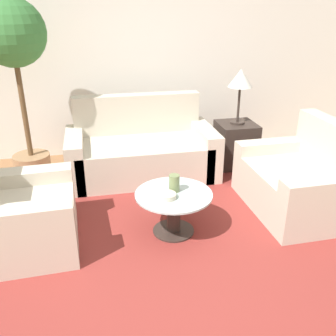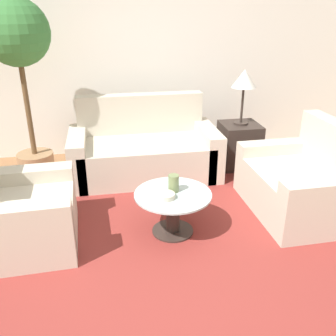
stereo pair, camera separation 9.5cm
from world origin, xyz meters
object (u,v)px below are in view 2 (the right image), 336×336
Objects in this scene: sofa_main at (144,150)px; vase at (174,183)px; loveseat at (304,184)px; bowl at (166,196)px; potted_plant at (19,52)px; table_lamp at (244,81)px; armchair at (17,216)px; coffee_table at (173,207)px.

sofa_main is 1.39m from vase.
bowl is at bearing -81.14° from loveseat.
table_lamp is at bearing -2.83° from potted_plant.
potted_plant is at bearing 134.14° from vase.
table_lamp is 2.03m from bowl.
table_lamp is at bearing -64.24° from armchair.
table_lamp reaches higher than sofa_main.
potted_plant reaches higher than table_lamp.
coffee_table is at bearing 43.39° from bowl.
coffee_table is at bearing -108.07° from vase.
sofa_main is 1.86m from armchair.
sofa_main is 1.49m from bowl.
sofa_main is 2.53× the size of coffee_table.
coffee_table is 0.23m from vase.
sofa_main reaches higher than coffee_table.
armchair is 1.35× the size of coffee_table.
armchair is 5.91× the size of vase.
bowl is (-1.47, -0.25, 0.14)m from loveseat.
coffee_table is 2.42m from potted_plant.
potted_plant is at bearing 133.09° from coffee_table.
table_lamp is at bearing 50.19° from bowl.
loveseat is at bearing -25.48° from potted_plant.
vase is 0.16m from bowl.
loveseat is 1.73× the size of coffee_table.
loveseat is 3.34m from potted_plant.
armchair is at bearing 179.42° from vase.
table_lamp is at bearing 50.60° from coffee_table.
potted_plant is at bearing 177.17° from table_lamp.
armchair reaches higher than coffee_table.
vase reaches higher than coffee_table.
vase is (0.01, 0.04, 0.22)m from coffee_table.
vase is (-1.13, -1.35, -0.63)m from table_lamp.
armchair is (-1.27, -1.36, -0.00)m from sofa_main.
loveseat is at bearing 5.72° from vase.
armchair is 1.90m from potted_plant.
sofa_main is 1.79m from potted_plant.
bowl is at bearing -49.93° from potted_plant.
vase is (1.44, -1.48, -1.00)m from potted_plant.
bowl is at bearing -128.66° from vase.
coffee_table is (-1.39, -0.18, -0.03)m from loveseat.
loveseat reaches higher than bowl.
potted_plant reaches higher than bowl.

